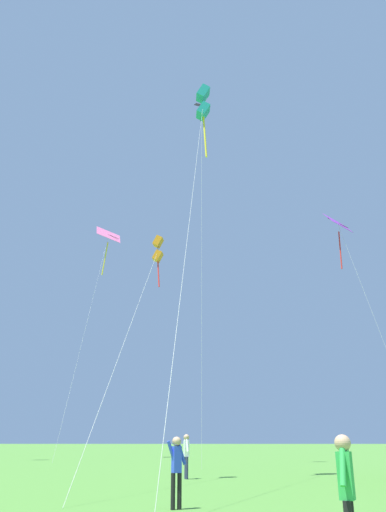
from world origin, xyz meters
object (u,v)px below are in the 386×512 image
Objects in this scene: kite_orange_box at (158,251)px; person_near_tree at (346,486)px; kite_teal_box at (203,105)px; kite_pink_low at (107,245)px; person_far_back at (176,465)px; kite_black_large at (201,132)px; kite_purple_streamer at (340,234)px; person_with_spool at (186,452)px.

person_near_tree is (3.69, -14.10, -8.37)m from kite_orange_box.
kite_teal_box reaches higher than person_near_tree.
person_far_back is (8.19, -32.50, -17.89)m from kite_pink_low.
kite_black_large reaches higher than kite_purple_streamer.
person_near_tree is at bearing -75.35° from kite_orange_box.
kite_teal_box is (0.02, -11.62, -6.06)m from kite_black_large.
kite_teal_box is at bearing 85.09° from person_far_back.
kite_orange_box is at bearing 98.63° from person_far_back.
person_with_spool is at bearing -70.49° from kite_pink_low.
kite_teal_box is at bearing 96.36° from person_near_tree.
kite_teal_box is 14.15m from kite_purple_streamer.
kite_purple_streamer is (9.20, 10.38, -2.79)m from kite_teal_box.
kite_black_large is at bearing 80.41° from kite_orange_box.
kite_purple_streamer is (18.16, -13.14, -4.33)m from kite_pink_low.
kite_pink_low reaches higher than kite_orange_box.
kite_purple_streamer reaches higher than kite_orange_box.
person_with_spool is 1.09× the size of person_far_back.
kite_orange_box is 6.50× the size of person_far_back.
kite_pink_low reaches higher than kite_teal_box.
kite_purple_streamer reaches higher than person_with_spool.
kite_pink_low is at bearing 105.52° from person_near_tree.
person_far_back is (-9.97, -19.36, -13.55)m from kite_purple_streamer.
kite_black_large is 17.16× the size of person_near_tree.
kite_pink_low is 1.30× the size of kite_purple_streamer.
kite_pink_low is (-6.90, 23.99, 9.52)m from kite_orange_box.
person_near_tree is (1.62, -14.56, -16.34)m from kite_teal_box.
kite_black_large is at bearing 86.10° from person_with_spool.
kite_pink_low reaches higher than person_far_back.
kite_pink_low is 13.49× the size of person_far_back.
kite_pink_low is 22.83m from kite_purple_streamer.
kite_pink_low is at bearing 106.03° from kite_orange_box.
kite_purple_streamer is at bearing 62.75° from person_far_back.
kite_pink_low is 13.50× the size of person_near_tree.
kite_purple_streamer is 25.65m from person_far_back.
kite_orange_box is 0.48× the size of kite_pink_low.
person_far_back is at bearing -89.94° from person_with_spool.
person_with_spool is at bearing 35.52° from kite_orange_box.
kite_black_large reaches higher than kite_teal_box.
person_far_back is 6.08m from person_near_tree.
person_with_spool is at bearing -135.13° from kite_purple_streamer.
kite_orange_box is (-2.06, -0.47, -7.97)m from kite_teal_box.
person_with_spool is (1.28, 0.91, -8.29)m from kite_orange_box.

